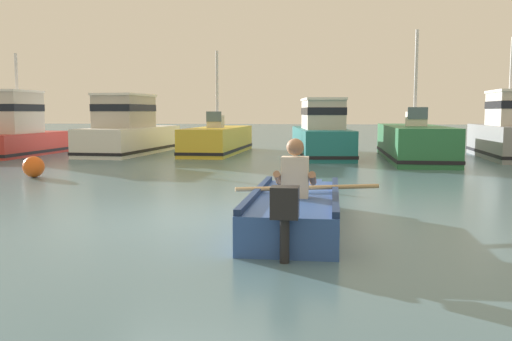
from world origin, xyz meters
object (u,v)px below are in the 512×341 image
moored_boat_white (129,132)px  mooring_buoy (34,167)px  moored_boat_green (413,143)px  rowboat_with_person (296,209)px  moored_boat_red (18,132)px  moored_boat_teal (321,135)px  moored_boat_grey (508,133)px  moored_boat_yellow (218,141)px

moored_boat_white → mooring_buoy: moored_boat_white is taller
moored_boat_white → moored_boat_green: (9.83, -1.61, -0.27)m
rowboat_with_person → moored_boat_red: 15.06m
moored_boat_red → moored_boat_white: (3.54, 1.31, -0.03)m
moored_boat_teal → moored_boat_grey: 6.06m
moored_boat_yellow → rowboat_with_person: bearing=-75.7°
mooring_buoy → moored_boat_grey: bearing=27.5°
moored_boat_red → moored_boat_grey: (16.51, 0.48, 0.01)m
moored_boat_grey → mooring_buoy: moored_boat_grey is taller
moored_boat_red → moored_boat_teal: 10.50m
moored_boat_white → moored_boat_yellow: 3.24m
rowboat_with_person → moored_boat_green: moored_boat_green is taller
moored_boat_red → moored_boat_grey: moored_boat_grey is taller
moored_boat_yellow → moored_boat_green: (6.65, -2.14, 0.06)m
moored_boat_white → moored_boat_grey: (12.97, -0.83, 0.04)m
moored_boat_teal → moored_boat_white: bearing=176.2°
moored_boat_green → rowboat_with_person: bearing=-107.0°
moored_boat_yellow → moored_boat_teal: bearing=-14.8°
moored_boat_white → mooring_buoy: bearing=-88.2°
rowboat_with_person → mooring_buoy: rowboat_with_person is taller
moored_boat_teal → rowboat_with_person: bearing=-92.0°
moored_boat_red → moored_boat_yellow: size_ratio=0.80×
rowboat_with_person → moored_boat_yellow: bearing=104.3°
moored_boat_yellow → moored_boat_red: bearing=-164.7°
rowboat_with_person → moored_boat_yellow: (-3.32, 13.05, 0.21)m
moored_boat_yellow → mooring_buoy: (-2.95, -7.99, -0.21)m
moored_boat_red → moored_boat_yellow: moored_boat_yellow is taller
rowboat_with_person → moored_boat_grey: 13.37m
rowboat_with_person → moored_boat_teal: 12.08m
moored_boat_white → moored_boat_teal: 6.94m
rowboat_with_person → moored_boat_yellow: 13.46m
rowboat_with_person → moored_boat_grey: bearing=61.0°
moored_boat_red → moored_boat_white: 3.77m
moored_boat_white → moored_boat_yellow: (3.18, 0.53, -0.34)m
moored_boat_red → moored_boat_green: size_ratio=0.71×
moored_boat_yellow → mooring_buoy: moored_boat_yellow is taller
moored_boat_white → moored_boat_green: 9.96m
mooring_buoy → moored_boat_yellow: bearing=69.7°
rowboat_with_person → moored_boat_red: (-10.04, 11.21, 0.57)m
rowboat_with_person → moored_boat_grey: moored_boat_grey is taller
moored_boat_grey → moored_boat_yellow: bearing=172.1°
moored_boat_yellow → moored_boat_grey: (9.79, -1.36, 0.37)m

